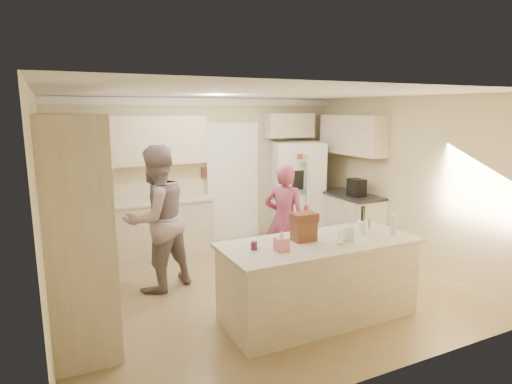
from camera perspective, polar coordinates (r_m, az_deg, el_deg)
name	(u,v)px	position (r m, az deg, el deg)	size (l,w,h in m)	color
floor	(261,286)	(6.06, 0.61, -12.44)	(5.20, 4.60, 0.02)	#8C7A53
ceiling	(261,92)	(5.57, 0.66, 13.17)	(5.20, 4.60, 0.02)	white
wall_back	(204,171)	(7.77, -6.99, 2.76)	(5.20, 0.02, 2.60)	beige
wall_front	(382,240)	(3.80, 16.44, -6.21)	(5.20, 0.02, 2.60)	beige
wall_left	(42,214)	(5.10, -26.68, -2.63)	(0.02, 4.60, 2.60)	beige
wall_right	(408,180)	(7.20, 19.57, 1.56)	(0.02, 4.60, 2.60)	beige
crown_back	(203,102)	(7.65, -7.08, 11.87)	(5.20, 0.08, 0.12)	white
pantry_bank	(73,218)	(5.32, -23.22, -3.20)	(0.60, 2.60, 2.35)	beige
back_base_cab	(145,229)	(7.37, -14.55, -4.81)	(2.20, 0.60, 0.88)	beige
back_countertop	(144,202)	(7.25, -14.71, -1.33)	(2.24, 0.63, 0.04)	beige
back_upper_cab	(139,141)	(7.24, -15.31, 6.64)	(2.20, 0.35, 0.80)	beige
doorway_opening	(233,183)	(7.98, -3.14, 1.21)	(0.90, 0.06, 2.10)	black
doorway_casing	(233,183)	(7.95, -3.04, 1.17)	(1.02, 0.03, 2.22)	white
wall_frame_upper	(205,158)	(7.71, -6.79, 4.57)	(0.15, 0.02, 0.20)	brown
wall_frame_lower	(206,173)	(7.75, -6.75, 2.58)	(0.15, 0.02, 0.20)	brown
refrigerator	(298,190)	(8.16, 5.58, 0.33)	(0.90, 0.70, 1.80)	white
fridge_seam	(308,193)	(7.87, 6.93, -0.10)	(0.01, 0.02, 1.78)	gray
fridge_dispenser	(298,180)	(7.70, 5.63, 1.58)	(0.22, 0.03, 0.35)	black
fridge_handle_l	(306,185)	(7.80, 6.70, 0.93)	(0.02, 0.02, 0.85)	silver
fridge_handle_r	(311,185)	(7.85, 7.32, 0.99)	(0.02, 0.02, 0.85)	silver
over_fridge_cab	(289,125)	(8.22, 4.38, 8.84)	(0.95, 0.35, 0.45)	beige
right_base_cab	(350,220)	(7.90, 12.43, -3.66)	(0.60, 1.20, 0.88)	beige
right_countertop	(351,195)	(7.79, 12.51, -0.39)	(0.63, 1.24, 0.04)	#2D2B28
right_upper_cab	(352,135)	(7.90, 12.69, 7.44)	(0.35, 1.50, 0.70)	beige
coffee_maker	(357,188)	(7.58, 13.25, 0.58)	(0.22, 0.28, 0.30)	black
island_base	(318,281)	(5.10, 8.31, -11.69)	(2.20, 0.90, 0.88)	beige
island_top	(319,243)	(4.94, 8.46, -6.76)	(2.28, 0.96, 0.05)	beige
utensil_crock	(362,227)	(5.33, 13.99, -4.53)	(0.13, 0.13, 0.15)	white
tissue_box	(282,244)	(4.56, 3.44, -6.95)	(0.13, 0.13, 0.14)	pink
tissue_plume	(282,234)	(4.52, 3.45, -5.62)	(0.08, 0.08, 0.08)	white
dollhouse_body	(304,231)	(4.91, 6.39, -5.20)	(0.26, 0.18, 0.22)	brown
dollhouse_roof	(304,217)	(4.86, 6.43, -3.39)	(0.28, 0.20, 0.10)	#592D1E
jam_jar	(254,246)	(4.58, -0.24, -7.16)	(0.07, 0.07, 0.09)	#59263F
greeting_card_a	(341,237)	(4.84, 11.31, -5.93)	(0.12, 0.01, 0.16)	white
greeting_card_b	(349,234)	(4.97, 12.35, -5.54)	(0.12, 0.01, 0.16)	silver
water_bottle	(393,224)	(5.37, 17.84, -4.13)	(0.07, 0.07, 0.24)	silver
shaker_salt	(364,224)	(5.57, 14.21, -4.20)	(0.05, 0.05, 0.09)	teal
shaker_pepper	(368,224)	(5.62, 14.76, -4.11)	(0.05, 0.05, 0.09)	teal
teen_boy	(157,219)	(5.81, -13.13, -3.49)	(0.95, 0.74, 1.95)	gray
teen_girl	(284,220)	(6.24, 3.78, -3.72)	(0.60, 0.39, 1.64)	#A64469
fridge_magnets	(308,193)	(7.86, 6.96, -0.11)	(0.76, 0.02, 1.44)	tan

